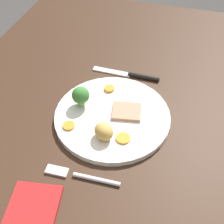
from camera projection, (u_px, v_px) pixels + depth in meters
dining_table at (105, 122)px, 70.32cm from camera, size 120.00×84.00×3.60cm
dinner_plate at (112, 117)px, 67.99cm from camera, size 26.80×26.80×1.40cm
meat_slice_main at (127, 111)px, 67.72cm from camera, size 6.66×7.51×0.80cm
roast_potato_left at (104, 131)px, 61.67cm from camera, size 5.66×5.79×3.69cm
carrot_coin_front at (109, 89)px, 73.29cm from camera, size 2.54×2.54×0.65cm
carrot_coin_back at (123, 138)px, 62.44cm from camera, size 3.09×3.09×0.47cm
carrot_coin_side at (69, 126)px, 64.89cm from camera, size 2.70×2.70×0.49cm
broccoli_floret at (81, 96)px, 67.68cm from camera, size 4.12×4.12×5.16cm
fork at (80, 176)px, 57.51cm from camera, size 2.18×15.30×0.90cm
knife at (132, 75)px, 79.08cm from camera, size 1.82×18.52×1.20cm
folded_napkin at (32, 212)px, 52.42cm from camera, size 12.34×10.70×0.80cm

